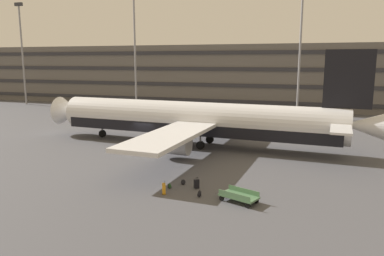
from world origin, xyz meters
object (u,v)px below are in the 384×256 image
backpack_upright (170,186)px  baggage_cart (239,196)px  airliner (198,120)px  backpack_navy (183,182)px  suitcase_black (197,184)px  backpack_purple (199,194)px  suitcase_small (164,189)px

backpack_upright → baggage_cart: size_ratio=0.14×
airliner → backpack_upright: size_ratio=84.26×
backpack_navy → backpack_upright: (-0.68, -1.14, -0.00)m
suitcase_black → baggage_cart: 3.94m
airliner → backpack_upright: (2.34, -14.46, -2.72)m
suitcase_black → backpack_purple: 1.80m
backpack_navy → backpack_upright: backpack_navy is taller
suitcase_small → backpack_upright: suitcase_small is taller
suitcase_small → suitcase_black: size_ratio=1.11×
backpack_purple → baggage_cart: (2.85, -0.04, 0.19)m
suitcase_small → suitcase_black: bearing=45.5°
backpack_purple → airliner: bearing=107.9°
backpack_purple → backpack_navy: bearing=132.5°
suitcase_small → baggage_cart: suitcase_small is taller
airliner → backpack_purple: (5.00, -15.48, -2.68)m
backpack_purple → suitcase_black: bearing=113.7°
suitcase_small → baggage_cart: 5.44m
backpack_navy → backpack_purple: (1.98, -2.16, 0.04)m
suitcase_small → baggage_cart: bearing=2.4°
suitcase_small → airliner: bearing=98.7°
suitcase_black → backpack_purple: size_ratio=1.66×
suitcase_black → backpack_purple: suitcase_black is taller
backpack_upright → baggage_cart: 5.61m
suitcase_black → baggage_cart: bearing=-25.2°
suitcase_black → backpack_navy: (-1.25, 0.52, -0.19)m
baggage_cart → backpack_purple: bearing=179.3°
suitcase_black → backpack_upright: size_ratio=1.93×
suitcase_small → backpack_purple: 2.61m
airliner → suitcase_small: bearing=-81.3°
suitcase_small → baggage_cart: (5.44, 0.23, -0.00)m
suitcase_black → suitcase_small: bearing=-134.5°
backpack_purple → baggage_cart: baggage_cart is taller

